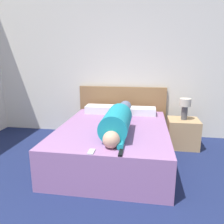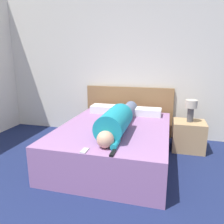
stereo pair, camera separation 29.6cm
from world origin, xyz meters
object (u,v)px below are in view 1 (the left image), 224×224
at_px(cell_phone, 91,152).
at_px(bed, 114,142).
at_px(pillow_second, 140,111).
at_px(tv_remote, 121,153).
at_px(pillow_near_headboard, 102,109).
at_px(table_lamp, 185,106).
at_px(nightstand, 183,133).
at_px(person_lying, 119,120).

bearing_deg(cell_phone, bed, 83.80).
relative_size(pillow_second, tv_remote, 3.66).
height_order(pillow_second, cell_phone, pillow_second).
relative_size(pillow_near_headboard, cell_phone, 4.45).
bearing_deg(table_lamp, nightstand, -90.00).
bearing_deg(pillow_near_headboard, pillow_second, -0.00).
xyz_separation_m(bed, tv_remote, (0.21, -0.92, 0.26)).
height_order(bed, nightstand, bed).
height_order(bed, pillow_second, pillow_second).
bearing_deg(tv_remote, cell_phone, -179.19).
distance_m(bed, person_lying, 0.44).
height_order(nightstand, pillow_near_headboard, pillow_near_headboard).
distance_m(person_lying, tv_remote, 0.79).
xyz_separation_m(nightstand, table_lamp, (0.00, 0.00, 0.47)).
relative_size(table_lamp, tv_remote, 2.34).
bearing_deg(pillow_near_headboard, table_lamp, -5.39).
xyz_separation_m(nightstand, tv_remote, (-0.87, -1.53, 0.28)).
height_order(nightstand, person_lying, person_lying).
xyz_separation_m(nightstand, pillow_second, (-0.73, 0.13, 0.32)).
distance_m(bed, nightstand, 1.25).
bearing_deg(pillow_second, pillow_near_headboard, 180.00).
bearing_deg(tv_remote, table_lamp, 60.36).
bearing_deg(person_lying, pillow_second, 73.85).
bearing_deg(table_lamp, tv_remote, -119.64).
xyz_separation_m(table_lamp, tv_remote, (-0.87, -1.53, -0.19)).
height_order(person_lying, pillow_near_headboard, person_lying).
bearing_deg(cell_phone, nightstand, 52.41).
distance_m(bed, table_lamp, 1.33).
bearing_deg(table_lamp, pillow_near_headboard, 174.61).
relative_size(table_lamp, cell_phone, 2.71).
relative_size(bed, pillow_second, 3.63).
distance_m(pillow_near_headboard, tv_remote, 1.75).
bearing_deg(pillow_near_headboard, tv_remote, -72.32).
height_order(bed, tv_remote, tv_remote).
xyz_separation_m(bed, table_lamp, (1.08, 0.62, 0.46)).
bearing_deg(tv_remote, pillow_second, 85.21).
xyz_separation_m(bed, pillow_second, (0.35, 0.75, 0.31)).
height_order(nightstand, cell_phone, cell_phone).
relative_size(table_lamp, pillow_second, 0.64).
bearing_deg(nightstand, cell_phone, -127.59).
relative_size(table_lamp, pillow_near_headboard, 0.61).
bearing_deg(cell_phone, pillow_second, 74.89).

